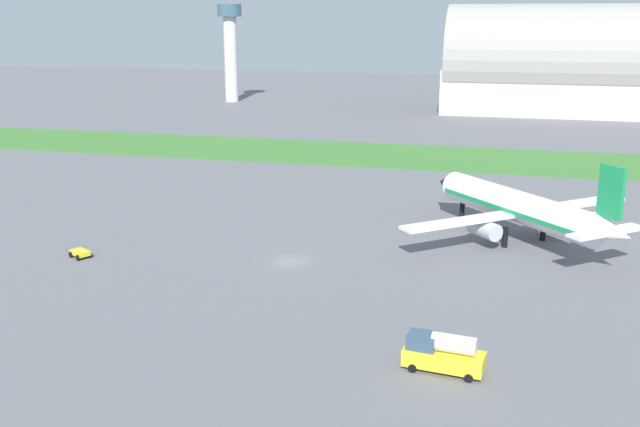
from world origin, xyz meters
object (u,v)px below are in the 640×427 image
baggage_cart_midfield (80,253)px  control_tower (230,44)px  fuel_truck_near_gate (443,353)px  airplane_midfield_jet (520,208)px

baggage_cart_midfield → control_tower: bearing=-46.4°
fuel_truck_near_gate → baggage_cart_midfield: (-44.72, 18.19, -1.01)m
fuel_truck_near_gate → airplane_midfield_jet: bearing=-92.0°
baggage_cart_midfield → fuel_truck_near_gate: bearing=-173.6°
baggage_cart_midfield → control_tower: 168.85m
control_tower → airplane_midfield_jet: bearing=-56.4°
airplane_midfield_jet → fuel_truck_near_gate: bearing=129.5°
fuel_truck_near_gate → control_tower: size_ratio=0.21×
airplane_midfield_jet → fuel_truck_near_gate: size_ratio=4.25×
airplane_midfield_jet → baggage_cart_midfield: airplane_midfield_jet is taller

